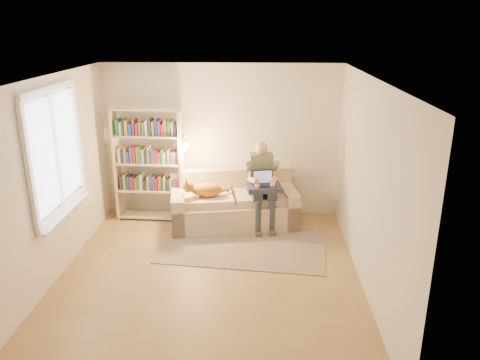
{
  "coord_description": "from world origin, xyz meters",
  "views": [
    {
      "loc": [
        0.67,
        -5.49,
        3.22
      ],
      "look_at": [
        0.37,
        1.0,
        1.02
      ],
      "focal_mm": 35.0,
      "sensor_mm": 36.0,
      "label": 1
    }
  ],
  "objects_px": {
    "bookshelf": "(149,159)",
    "cat": "(203,190)",
    "laptop": "(262,181)",
    "sofa": "(234,206)",
    "person": "(262,180)"
  },
  "relations": [
    {
      "from": "cat",
      "to": "bookshelf",
      "type": "xyz_separation_m",
      "value": [
        -0.95,
        0.37,
        0.4
      ]
    },
    {
      "from": "laptop",
      "to": "cat",
      "type": "bearing_deg",
      "value": 171.49
    },
    {
      "from": "cat",
      "to": "laptop",
      "type": "relative_size",
      "value": 2.06
    },
    {
      "from": "laptop",
      "to": "sofa",
      "type": "bearing_deg",
      "value": 147.64
    },
    {
      "from": "sofa",
      "to": "person",
      "type": "relative_size",
      "value": 1.54
    },
    {
      "from": "cat",
      "to": "bookshelf",
      "type": "height_order",
      "value": "bookshelf"
    },
    {
      "from": "cat",
      "to": "bookshelf",
      "type": "bearing_deg",
      "value": 149.0
    },
    {
      "from": "person",
      "to": "bookshelf",
      "type": "bearing_deg",
      "value": 163.29
    },
    {
      "from": "person",
      "to": "laptop",
      "type": "relative_size",
      "value": 3.89
    },
    {
      "from": "sofa",
      "to": "cat",
      "type": "bearing_deg",
      "value": -165.28
    },
    {
      "from": "sofa",
      "to": "bookshelf",
      "type": "distance_m",
      "value": 1.61
    },
    {
      "from": "bookshelf",
      "to": "cat",
      "type": "bearing_deg",
      "value": -19.24
    },
    {
      "from": "sofa",
      "to": "laptop",
      "type": "distance_m",
      "value": 0.72
    },
    {
      "from": "laptop",
      "to": "bookshelf",
      "type": "bearing_deg",
      "value": 159.76
    },
    {
      "from": "laptop",
      "to": "bookshelf",
      "type": "relative_size",
      "value": 0.19
    }
  ]
}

